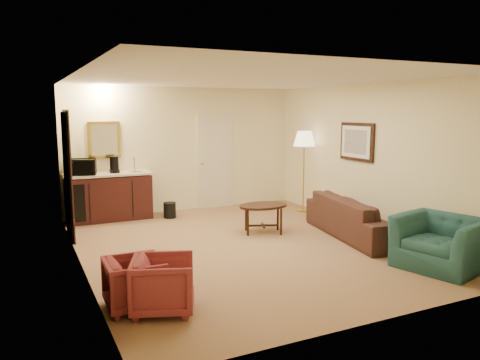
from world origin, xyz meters
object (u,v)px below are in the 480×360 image
(coffee_table, at_px, (263,219))
(teal_armchair, at_px, (441,234))
(microwave, at_px, (81,165))
(rose_chair_far, at_px, (135,281))
(sofa, at_px, (359,210))
(waste_bin, at_px, (170,210))
(rose_chair_near, at_px, (163,282))
(coffee_maker, at_px, (114,165))
(floor_lamp, at_px, (304,171))
(wetbar_cabinet, at_px, (109,197))

(coffee_table, bearing_deg, teal_armchair, -63.89)
(teal_armchair, relative_size, microwave, 1.99)
(rose_chair_far, bearing_deg, teal_armchair, -96.19)
(sofa, bearing_deg, waste_bin, 52.05)
(rose_chair_near, relative_size, coffee_maker, 2.04)
(floor_lamp, distance_m, microwave, 4.46)
(rose_chair_near, relative_size, microwave, 1.21)
(wetbar_cabinet, relative_size, sofa, 0.71)
(rose_chair_far, distance_m, microwave, 4.39)
(floor_lamp, bearing_deg, wetbar_cabinet, 165.73)
(rose_chair_near, bearing_deg, rose_chair_far, 68.84)
(sofa, height_order, coffee_maker, coffee_maker)
(rose_chair_near, height_order, coffee_table, rose_chair_near)
(teal_armchair, distance_m, microwave, 6.31)
(sofa, relative_size, coffee_table, 2.62)
(rose_chair_near, height_order, microwave, microwave)
(teal_armchair, bearing_deg, wetbar_cabinet, -158.79)
(sofa, distance_m, teal_armchair, 1.75)
(rose_chair_far, xyz_separation_m, floor_lamp, (4.35, 3.34, 0.54))
(rose_chair_far, relative_size, coffee_maker, 1.93)
(waste_bin, bearing_deg, microwave, 167.88)
(wetbar_cabinet, relative_size, floor_lamp, 0.96)
(wetbar_cabinet, xyz_separation_m, rose_chair_far, (-0.50, -4.32, -0.15))
(coffee_table, xyz_separation_m, floor_lamp, (1.60, 1.18, 0.60))
(sofa, relative_size, teal_armchair, 2.13)
(sofa, relative_size, microwave, 4.24)
(coffee_maker, bearing_deg, coffee_table, -31.58)
(wetbar_cabinet, distance_m, microwave, 0.81)
(coffee_table, relative_size, waste_bin, 2.84)
(coffee_table, distance_m, coffee_maker, 3.14)
(teal_armchair, height_order, coffee_maker, coffee_maker)
(rose_chair_near, bearing_deg, wetbar_cabinet, 17.12)
(wetbar_cabinet, height_order, rose_chair_far, wetbar_cabinet)
(waste_bin, xyz_separation_m, microwave, (-1.60, 0.34, 0.95))
(teal_armchair, height_order, floor_lamp, floor_lamp)
(microwave, relative_size, coffee_maker, 1.69)
(rose_chair_near, distance_m, rose_chair_far, 0.33)
(wetbar_cabinet, bearing_deg, coffee_table, -43.81)
(sofa, xyz_separation_m, microwave, (-4.09, 3.06, 0.65))
(sofa, xyz_separation_m, rose_chair_far, (-4.10, -1.26, -0.14))
(coffee_table, distance_m, waste_bin, 2.14)
(wetbar_cabinet, bearing_deg, rose_chair_near, -93.15)
(teal_armchair, distance_m, waste_bin, 5.10)
(sofa, relative_size, rose_chair_near, 3.50)
(teal_armchair, xyz_separation_m, floor_lamp, (0.30, 3.83, 0.38))
(coffee_table, bearing_deg, microwave, 141.75)
(waste_bin, bearing_deg, sofa, -47.55)
(rose_chair_far, height_order, waste_bin, rose_chair_far)
(sofa, distance_m, coffee_maker, 4.67)
(rose_chair_far, relative_size, floor_lamp, 0.36)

